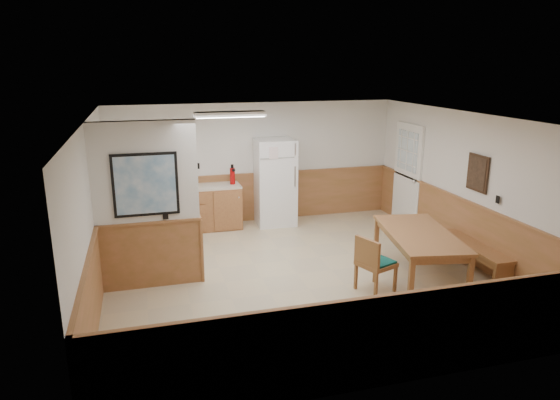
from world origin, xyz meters
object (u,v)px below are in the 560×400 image
object	(u,v)px
refrigerator	(275,182)
fire_extinguisher	(232,175)
dining_chair	(372,261)
soap_bottle	(153,184)
dining_table	(420,238)
dining_bench	(473,250)

from	to	relation	value
refrigerator	fire_extinguisher	distance (m)	0.90
refrigerator	dining_chair	bearing A→B (deg)	-79.80
fire_extinguisher	soap_bottle	bearing A→B (deg)	-155.89
soap_bottle	dining_chair	bearing A→B (deg)	-50.48
dining_table	fire_extinguisher	xyz separation A→B (m)	(-2.33, 3.31, 0.42)
refrigerator	fire_extinguisher	world-z (taller)	refrigerator
refrigerator	dining_table	world-z (taller)	refrigerator
dining_bench	fire_extinguisher	world-z (taller)	fire_extinguisher
refrigerator	dining_table	distance (m)	3.57
refrigerator	dining_bench	world-z (taller)	refrigerator
dining_bench	soap_bottle	bearing A→B (deg)	146.94
fire_extinguisher	soap_bottle	distance (m)	1.57
dining_bench	dining_chair	distance (m)	1.97
dining_chair	fire_extinguisher	bearing A→B (deg)	90.62
fire_extinguisher	dining_chair	bearing A→B (deg)	-43.91
dining_table	dining_chair	bearing A→B (deg)	-152.69
dining_table	dining_chair	xyz separation A→B (m)	(-0.93, -0.27, -0.17)
dining_chair	soap_bottle	xyz separation A→B (m)	(-2.97, 3.60, 0.50)
refrigerator	dining_bench	distance (m)	4.11
dining_table	dining_bench	bearing A→B (deg)	11.63
dining_table	dining_bench	world-z (taller)	dining_table
refrigerator	soap_bottle	world-z (taller)	refrigerator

